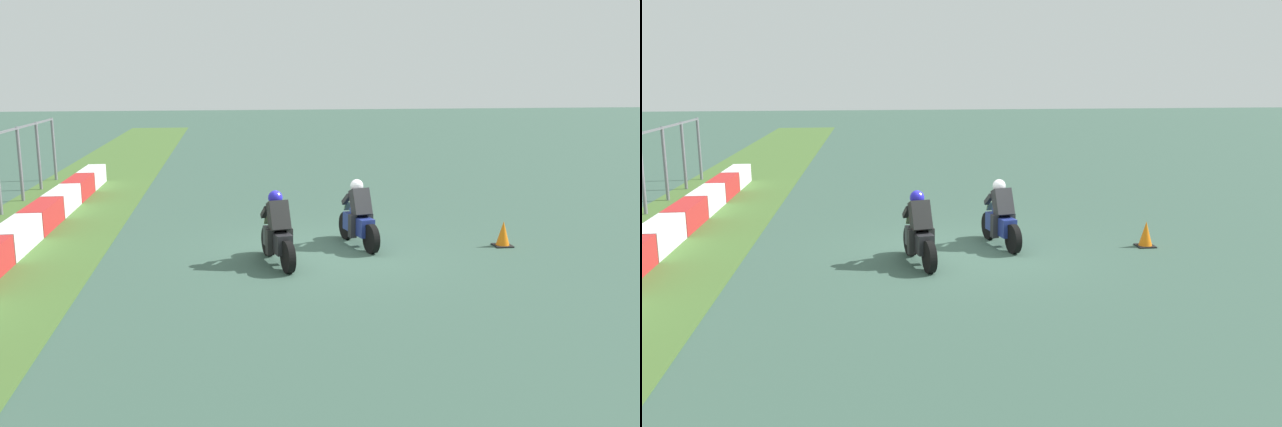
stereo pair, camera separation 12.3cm
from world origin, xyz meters
The scene contains 5 objects.
ground_plane centered at (0.00, 0.00, 0.00)m, with size 120.00×120.00×0.00m, color #395648.
grass_verge centered at (0.00, 6.68, 0.01)m, with size 72.00×3.96×0.02m, color #45682D.
rider_lane_a centered at (0.56, -0.89, 0.62)m, with size 2.02×0.65×1.51m.
rider_lane_b centered at (-0.66, 1.04, 0.62)m, with size 2.02×0.65×1.51m.
traffic_cone centered at (0.07, -4.13, 0.27)m, with size 0.40×0.40×0.58m.
Camera 1 is at (-14.02, 2.03, 3.83)m, focal length 37.81 mm.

